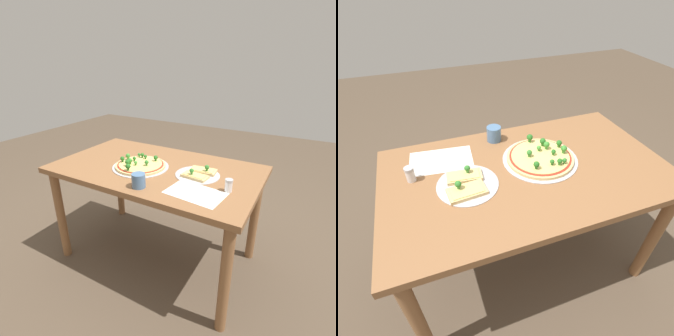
{
  "view_description": "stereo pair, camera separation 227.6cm",
  "coord_description": "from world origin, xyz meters",
  "views": [
    {
      "loc": [
        -0.86,
        1.35,
        1.4
      ],
      "look_at": [
        -0.1,
        0.02,
        0.75
      ],
      "focal_mm": 28.0,
      "sensor_mm": 36.0,
      "label": 1
    },
    {
      "loc": [
        -0.42,
        -0.88,
        1.51
      ],
      "look_at": [
        -0.1,
        0.02,
        0.75
      ],
      "focal_mm": 28.0,
      "sensor_mm": 36.0,
      "label": 2
    }
  ],
  "objects": [
    {
      "name": "ground_plane",
      "position": [
        0.0,
        0.0,
        0.0
      ],
      "size": [
        8.0,
        8.0,
        0.0
      ],
      "primitive_type": "plane",
      "color": "brown"
    },
    {
      "name": "dining_table",
      "position": [
        0.0,
        0.0,
        0.64
      ],
      "size": [
        1.35,
        0.78,
        0.73
      ],
      "color": "brown",
      "rests_on": "ground_plane"
    },
    {
      "name": "pizza_tray_whole",
      "position": [
        0.09,
        0.05,
        0.75
      ],
      "size": [
        0.37,
        0.37,
        0.07
      ],
      "color": "#B7B7BC",
      "rests_on": "dining_table"
    },
    {
      "name": "pizza_tray_slice",
      "position": [
        -0.3,
        -0.02,
        0.74
      ],
      "size": [
        0.27,
        0.27,
        0.06
      ],
      "color": "#B7B7BC",
      "rests_on": "dining_table"
    },
    {
      "name": "drinking_cup",
      "position": [
        -0.07,
        0.29,
        0.77
      ],
      "size": [
        0.08,
        0.08,
        0.08
      ],
      "primitive_type": "cylinder",
      "color": "#4C7099",
      "rests_on": "dining_table"
    },
    {
      "name": "condiment_shaker",
      "position": [
        -0.52,
        0.1,
        0.77
      ],
      "size": [
        0.04,
        0.04,
        0.07
      ],
      "color": "silver",
      "rests_on": "dining_table"
    },
    {
      "name": "paper_menu",
      "position": [
        -0.37,
        0.2,
        0.73
      ],
      "size": [
        0.33,
        0.23,
        0.0
      ],
      "primitive_type": "cube",
      "rotation": [
        0.0,
        0.0,
        -0.11
      ],
      "color": "white",
      "rests_on": "dining_table"
    }
  ]
}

